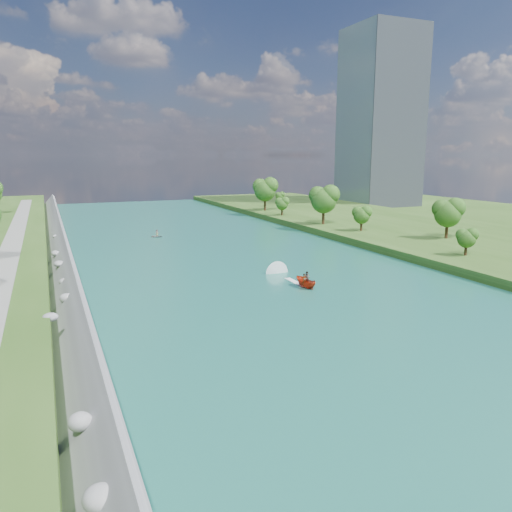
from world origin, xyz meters
name	(u,v)px	position (x,y,z in m)	size (l,w,h in m)	color
ground	(289,298)	(0.00, 0.00, 0.00)	(260.00, 260.00, 0.00)	#2D5119
river_water	(233,265)	(0.00, 20.00, 0.05)	(55.00, 240.00, 0.10)	#185C50
berm_east	(467,241)	(49.50, 20.00, 0.75)	(44.00, 240.00, 1.50)	#2D5119
riprap_bank	(61,270)	(-25.85, 19.33, 1.81)	(4.13, 236.00, 4.05)	slate
riverside_path	(7,260)	(-32.50, 20.00, 3.55)	(3.00, 200.00, 0.10)	gray
office_tower	(380,118)	(82.50, 95.00, 30.00)	(22.00, 22.00, 60.00)	gray
trees_east	(403,213)	(37.60, 25.24, 6.34)	(18.60, 141.52, 11.24)	#144D17
motorboat	(299,280)	(4.10, 5.09, 0.73)	(3.60, 18.77, 2.03)	#B0290E
raft	(157,235)	(-5.46, 52.57, 0.45)	(3.03, 2.91, 1.59)	gray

